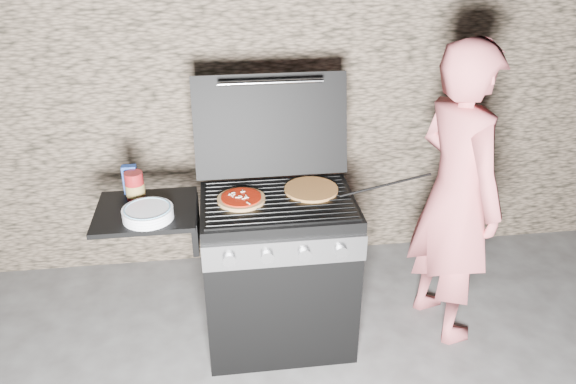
{
  "coord_description": "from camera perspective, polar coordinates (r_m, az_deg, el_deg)",
  "views": [
    {
      "loc": [
        -0.28,
        -2.52,
        2.28
      ],
      "look_at": [
        0.05,
        0.0,
        0.95
      ],
      "focal_mm": 35.0,
      "sensor_mm": 36.0,
      "label": 1
    }
  ],
  "objects": [
    {
      "name": "ground",
      "position": [
        3.41,
        -0.86,
        -14.34
      ],
      "size": [
        50.0,
        50.0,
        0.0
      ],
      "primitive_type": "plane",
      "color": "#3C3A38"
    },
    {
      "name": "stone_wall",
      "position": [
        3.84,
        -2.78,
        6.5
      ],
      "size": [
        8.0,
        0.35,
        1.8
      ],
      "primitive_type": "cube",
      "color": "#8C745E",
      "rests_on": "ground"
    },
    {
      "name": "gas_grill",
      "position": [
        3.11,
        -5.54,
        -8.42
      ],
      "size": [
        1.34,
        0.79,
        0.91
      ],
      "primitive_type": null,
      "color": "black",
      "rests_on": "ground"
    },
    {
      "name": "pizza_topped",
      "position": [
        2.87,
        -4.77,
        -0.65
      ],
      "size": [
        0.25,
        0.25,
        0.03
      ],
      "primitive_type": null,
      "rotation": [
        0.0,
        0.0,
        0.04
      ],
      "color": "#C1824C",
      "rests_on": "gas_grill"
    },
    {
      "name": "pizza_plain",
      "position": [
        2.97,
        2.38,
        0.27
      ],
      "size": [
        0.37,
        0.37,
        0.02
      ],
      "primitive_type": "cylinder",
      "rotation": [
        0.0,
        0.0,
        0.42
      ],
      "color": "tan",
      "rests_on": "gas_grill"
    },
    {
      "name": "sauce_jar",
      "position": [
        2.98,
        -15.31,
        0.63
      ],
      "size": [
        0.1,
        0.1,
        0.15
      ],
      "primitive_type": "cylinder",
      "rotation": [
        0.0,
        0.0,
        0.09
      ],
      "color": "maroon",
      "rests_on": "gas_grill"
    },
    {
      "name": "blue_carton",
      "position": [
        3.05,
        -15.72,
        1.24
      ],
      "size": [
        0.07,
        0.04,
        0.16
      ],
      "primitive_type": "cube",
      "rotation": [
        0.0,
        0.0,
        -0.01
      ],
      "color": "navy",
      "rests_on": "gas_grill"
    },
    {
      "name": "plate_stack",
      "position": [
        2.8,
        -14.04,
        -2.12
      ],
      "size": [
        0.32,
        0.32,
        0.06
      ],
      "primitive_type": "cylinder",
      "rotation": [
        0.0,
        0.0,
        -0.39
      ],
      "color": "white",
      "rests_on": "gas_grill"
    },
    {
      "name": "person",
      "position": [
        3.17,
        16.7,
        -0.38
      ],
      "size": [
        0.56,
        0.71,
        1.71
      ],
      "primitive_type": "imported",
      "rotation": [
        0.0,
        0.0,
        1.83
      ],
      "color": "#D16065",
      "rests_on": "ground"
    },
    {
      "name": "tongs",
      "position": [
        2.97,
        9.87,
        0.78
      ],
      "size": [
        0.49,
        0.04,
        0.1
      ],
      "primitive_type": "cylinder",
      "rotation": [
        0.0,
        1.4,
        0.05
      ],
      "color": "black",
      "rests_on": "gas_grill"
    }
  ]
}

